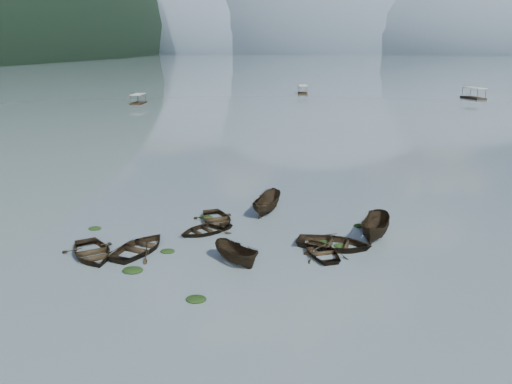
% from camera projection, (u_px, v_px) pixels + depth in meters
% --- Properties ---
extents(ground_plane, '(2400.00, 2400.00, 0.00)m').
position_uv_depth(ground_plane, '(215.00, 287.00, 27.63)').
color(ground_plane, slate).
extents(haze_mtn_a, '(520.00, 520.00, 280.00)m').
position_uv_depth(haze_mtn_a, '(209.00, 52.00, 922.33)').
color(haze_mtn_a, '#475666').
rests_on(haze_mtn_a, ground).
extents(haze_mtn_b, '(520.00, 520.00, 340.00)m').
position_uv_depth(haze_mtn_b, '(318.00, 52.00, 885.82)').
color(haze_mtn_b, '#475666').
rests_on(haze_mtn_b, ground).
extents(haze_mtn_c, '(520.00, 520.00, 260.00)m').
position_uv_depth(haze_mtn_c, '(436.00, 53.00, 849.31)').
color(haze_mtn_c, '#475666').
rests_on(haze_mtn_c, ground).
extents(rowboat_0, '(5.50, 5.66, 0.96)m').
position_uv_depth(rowboat_0, '(92.00, 256.00, 31.58)').
color(rowboat_0, black).
rests_on(rowboat_0, ground).
extents(rowboat_1, '(4.35, 5.30, 0.96)m').
position_uv_depth(rowboat_1, '(140.00, 251.00, 32.39)').
color(rowboat_1, black).
rests_on(rowboat_1, ground).
extents(rowboat_2, '(3.82, 3.42, 1.45)m').
position_uv_depth(rowboat_2, '(237.00, 263.00, 30.68)').
color(rowboat_2, black).
rests_on(rowboat_2, ground).
extents(rowboat_3, '(4.20, 4.73, 0.81)m').
position_uv_depth(rowboat_3, '(321.00, 254.00, 32.02)').
color(rowboat_3, black).
rests_on(rowboat_3, ground).
extents(rowboat_4, '(5.26, 4.00, 1.02)m').
position_uv_depth(rowboat_4, '(334.00, 248.00, 32.92)').
color(rowboat_4, black).
rests_on(rowboat_4, ground).
extents(rowboat_5, '(2.68, 4.93, 1.80)m').
position_uv_depth(rowboat_5, '(375.00, 238.00, 34.64)').
color(rowboat_5, black).
rests_on(rowboat_5, ground).
extents(rowboat_6, '(4.83, 5.32, 0.90)m').
position_uv_depth(rowboat_6, '(217.00, 223.00, 37.59)').
color(rowboat_6, black).
rests_on(rowboat_6, ground).
extents(rowboat_7, '(4.79, 4.86, 0.82)m').
position_uv_depth(rowboat_7, '(205.00, 232.00, 35.63)').
color(rowboat_7, black).
rests_on(rowboat_7, ground).
extents(rowboat_8, '(2.31, 4.57, 1.69)m').
position_uv_depth(rowboat_8, '(266.00, 212.00, 39.97)').
color(rowboat_8, black).
rests_on(rowboat_8, ground).
extents(weed_clump_0, '(1.24, 1.01, 0.27)m').
position_uv_depth(weed_clump_0, '(133.00, 271.00, 29.51)').
color(weed_clump_0, black).
rests_on(weed_clump_0, ground).
extents(weed_clump_1, '(0.97, 0.77, 0.21)m').
position_uv_depth(weed_clump_1, '(168.00, 252.00, 32.28)').
color(weed_clump_1, black).
rests_on(weed_clump_1, ground).
extents(weed_clump_2, '(1.11, 0.89, 0.24)m').
position_uv_depth(weed_clump_2, '(196.00, 300.00, 26.18)').
color(weed_clump_2, black).
rests_on(weed_clump_2, ground).
extents(weed_clump_3, '(1.00, 0.84, 0.22)m').
position_uv_depth(weed_clump_3, '(341.00, 247.00, 33.11)').
color(weed_clump_3, black).
rests_on(weed_clump_3, ground).
extents(weed_clump_4, '(1.15, 0.91, 0.24)m').
position_uv_depth(weed_clump_4, '(325.00, 244.00, 33.57)').
color(weed_clump_4, black).
rests_on(weed_clump_4, ground).
extents(weed_clump_5, '(0.98, 0.79, 0.21)m').
position_uv_depth(weed_clump_5, '(95.00, 229.00, 36.29)').
color(weed_clump_5, black).
rests_on(weed_clump_5, ground).
extents(weed_clump_6, '(1.06, 0.89, 0.22)m').
position_uv_depth(weed_clump_6, '(206.00, 218.00, 38.60)').
color(weed_clump_6, black).
rests_on(weed_clump_6, ground).
extents(weed_clump_7, '(1.00, 0.80, 0.22)m').
position_uv_depth(weed_clump_7, '(360.00, 226.00, 36.80)').
color(weed_clump_7, black).
rests_on(weed_clump_7, ground).
extents(pontoon_left, '(2.83, 5.72, 2.11)m').
position_uv_depth(pontoon_left, '(139.00, 104.00, 113.05)').
color(pontoon_left, black).
rests_on(pontoon_left, ground).
extents(pontoon_centre, '(3.40, 6.19, 2.25)m').
position_uv_depth(pontoon_centre, '(303.00, 94.00, 135.73)').
color(pontoon_centre, black).
rests_on(pontoon_centre, ground).
extents(pontoon_right, '(5.34, 7.38, 2.61)m').
position_uv_depth(pontoon_right, '(473.00, 99.00, 123.98)').
color(pontoon_right, black).
rests_on(pontoon_right, ground).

